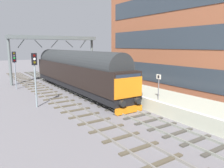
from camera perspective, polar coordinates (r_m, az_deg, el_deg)
name	(u,v)px	position (r m, az deg, el deg)	size (l,w,h in m)	color
ground_plane	(114,107)	(18.73, 0.51, -6.06)	(140.00, 140.00, 0.00)	slate
track_main	(114,106)	(18.71, 0.51, -5.90)	(2.50, 60.00, 0.15)	gray
track_adjacent_west	(80,113)	(17.20, -8.46, -7.46)	(2.50, 60.00, 0.15)	slate
station_platform	(145,96)	(20.76, 8.78, -3.14)	(4.00, 44.00, 1.01)	#AFB39E
station_building	(211,20)	(24.13, 24.65, 14.99)	(4.89, 28.36, 15.29)	brown
diesel_locomotive	(75,70)	(25.15, -9.72, 3.74)	(2.74, 20.42, 4.68)	black
signal_post_near	(35,73)	(19.18, -19.64, 2.75)	(0.44, 0.22, 4.61)	gray
signal_post_mid	(15,65)	(28.31, -24.27, 4.62)	(0.44, 0.22, 4.52)	gray
platform_number_sign	(159,83)	(17.24, 12.18, 0.26)	(0.10, 0.44, 2.00)	slate
waiting_passenger	(134,80)	(20.39, 5.73, 0.96)	(0.34, 0.51, 1.64)	#34363A
overhead_footbridge	(54,40)	(32.63, -14.97, 11.04)	(12.51, 2.00, 6.56)	slate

